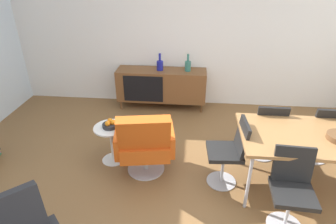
{
  "coord_description": "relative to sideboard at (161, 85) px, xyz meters",
  "views": [
    {
      "loc": [
        0.11,
        -2.45,
        2.41
      ],
      "look_at": [
        -0.15,
        0.35,
        0.92
      ],
      "focal_mm": 30.21,
      "sensor_mm": 36.0,
      "label": 1
    }
  ],
  "objects": [
    {
      "name": "vase_cobalt",
      "position": [
        -0.02,
        0.0,
        0.38
      ],
      "size": [
        0.11,
        0.11,
        0.3
      ],
      "color": "navy",
      "rests_on": "sideboard"
    },
    {
      "name": "dining_chair_near_window",
      "position": [
        1.04,
        -1.99,
        0.03
      ],
      "size": [
        0.45,
        0.42,
        0.86
      ],
      "color": "black",
      "rests_on": "ground_plane"
    },
    {
      "name": "lounge_chair_red",
      "position": [
        0.02,
        -1.91,
        0.03
      ],
      "size": [
        0.79,
        0.74,
        0.95
      ],
      "color": "#D85919",
      "rests_on": "ground_plane"
    },
    {
      "name": "dining_table",
      "position": [
        1.93,
        -2.0,
        0.26
      ],
      "size": [
        1.6,
        0.9,
        0.74
      ],
      "color": "olive",
      "rests_on": "ground_plane"
    },
    {
      "name": "wall_back",
      "position": [
        0.46,
        0.3,
        0.96
      ],
      "size": [
        6.8,
        0.12,
        2.8
      ],
      "primitive_type": "cube",
      "color": "white",
      "rests_on": "ground_plane"
    },
    {
      "name": "dining_chair_back_left",
      "position": [
        1.58,
        -1.44,
        0.03
      ],
      "size": [
        0.4,
        0.43,
        0.86
      ],
      "color": "black",
      "rests_on": "ground_plane"
    },
    {
      "name": "dining_chair_back_right",
      "position": [
        2.27,
        -1.44,
        0.03
      ],
      "size": [
        0.4,
        0.43,
        0.86
      ],
      "color": "black",
      "rests_on": "ground_plane"
    },
    {
      "name": "sideboard",
      "position": [
        0.0,
        0.0,
        0.0
      ],
      "size": [
        1.6,
        0.45,
        0.72
      ],
      "color": "brown",
      "rests_on": "ground_plane"
    },
    {
      "name": "vase_sculptural_dark",
      "position": [
        0.47,
        0.0,
        0.38
      ],
      "size": [
        0.1,
        0.1,
        0.3
      ],
      "color": "#337266",
      "rests_on": "sideboard"
    },
    {
      "name": "dining_chair_front_left",
      "position": [
        1.58,
        -2.55,
        0.03
      ],
      "size": [
        0.42,
        0.45,
        0.86
      ],
      "color": "black",
      "rests_on": "ground_plane"
    },
    {
      "name": "side_table_round",
      "position": [
        -0.47,
        -1.68,
        -0.12
      ],
      "size": [
        0.44,
        0.44,
        0.52
      ],
      "color": "white",
      "rests_on": "ground_plane"
    },
    {
      "name": "ground_plane",
      "position": [
        0.46,
        -2.3,
        -0.44
      ],
      "size": [
        8.32,
        8.32,
        0.0
      ],
      "primitive_type": "plane",
      "color": "brown"
    },
    {
      "name": "fruit_bowl",
      "position": [
        -0.47,
        -1.68,
        0.12
      ],
      "size": [
        0.2,
        0.2,
        0.11
      ],
      "color": "#262628",
      "rests_on": "side_table_round"
    }
  ]
}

